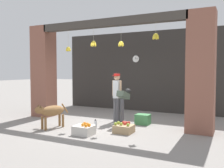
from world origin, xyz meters
name	(u,v)px	position (x,y,z in m)	size (l,w,h in m)	color
ground_plane	(105,125)	(0.00, 0.00, 0.00)	(60.00, 60.00, 0.00)	gray
shop_back_wall	(140,71)	(0.00, 2.99, 1.60)	(6.67, 0.12, 3.20)	#2D2B28
shop_pillar_left	(44,72)	(-2.68, 0.30, 1.60)	(0.70, 0.60, 3.20)	brown
shop_pillar_right	(201,72)	(2.68, 0.30, 1.60)	(0.70, 0.60, 3.20)	brown
storefront_awning	(107,24)	(-0.01, 0.12, 3.05)	(4.77, 0.24, 0.94)	#3D3833
dog	(51,111)	(-1.15, -1.11, 0.48)	(0.53, 1.05, 0.71)	olive
shopkeeper	(117,94)	(0.12, 0.55, 0.89)	(0.34, 0.26, 1.54)	#56565B
worker_stooping	(123,101)	(0.48, 0.21, 0.72)	(0.27, 0.82, 1.08)	#424247
fruit_crate_oranges	(84,130)	(0.06, -1.27, 0.13)	(0.49, 0.43, 0.31)	silver
fruit_crate_apples	(124,128)	(0.89, -0.63, 0.12)	(0.48, 0.42, 0.29)	tan
produce_box_green	(143,119)	(0.99, 0.57, 0.15)	(0.42, 0.35, 0.31)	#42844C
water_bottle	(96,124)	(-0.03, -0.53, 0.12)	(0.08, 0.08, 0.25)	silver
wall_clock	(136,59)	(-0.17, 2.91, 2.11)	(0.29, 0.03, 0.29)	black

